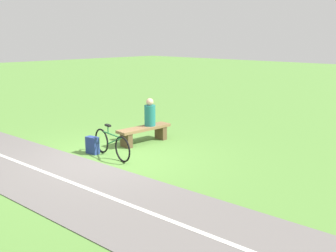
% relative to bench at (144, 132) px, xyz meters
% --- Properties ---
extents(ground_plane, '(80.00, 80.00, 0.00)m').
position_rel_bench_xyz_m(ground_plane, '(1.63, 0.44, -0.33)').
color(ground_plane, '#548438').
extents(paved_path, '(5.35, 36.09, 0.02)m').
position_rel_bench_xyz_m(paved_path, '(2.97, 4.44, -0.32)').
color(paved_path, '#66605E').
rests_on(paved_path, ground_plane).
extents(path_centre_line, '(2.63, 31.91, 0.00)m').
position_rel_bench_xyz_m(path_centre_line, '(2.97, 4.44, -0.31)').
color(path_centre_line, silver).
rests_on(path_centre_line, paved_path).
extents(bench, '(1.76, 0.54, 0.48)m').
position_rel_bench_xyz_m(bench, '(0.00, 0.00, 0.00)').
color(bench, brown).
rests_on(bench, ground_plane).
extents(person_seated, '(0.34, 0.34, 0.82)m').
position_rel_bench_xyz_m(person_seated, '(-0.23, 0.01, 0.51)').
color(person_seated, '#1E6B66').
rests_on(person_seated, bench).
extents(bicycle, '(0.23, 1.68, 0.84)m').
position_rel_bench_xyz_m(bicycle, '(1.51, 0.40, 0.02)').
color(bicycle, black).
rests_on(bicycle, ground_plane).
extents(backpack, '(0.27, 0.37, 0.46)m').
position_rel_bench_xyz_m(backpack, '(1.67, -0.22, -0.11)').
color(backpack, navy).
rests_on(backpack, ground_plane).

